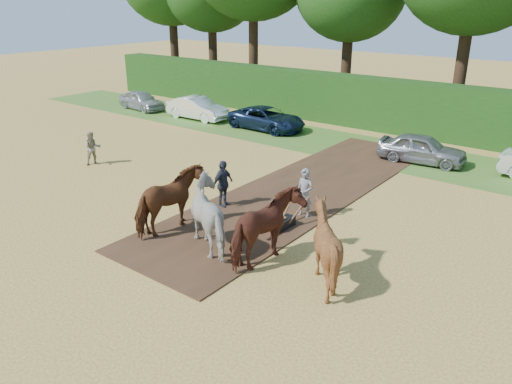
{
  "coord_description": "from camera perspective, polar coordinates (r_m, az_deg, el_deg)",
  "views": [
    {
      "loc": [
        11.68,
        -9.37,
        7.43
      ],
      "look_at": [
        2.27,
        2.83,
        1.4
      ],
      "focal_mm": 35.0,
      "sensor_mm": 36.0,
      "label": 1
    }
  ],
  "objects": [
    {
      "name": "plough_team",
      "position": [
        15.16,
        -1.51,
        -3.34
      ],
      "size": [
        7.18,
        5.26,
        2.2
      ],
      "color": "maroon",
      "rests_on": "ground"
    },
    {
      "name": "ground",
      "position": [
        16.71,
        -12.23,
        -5.54
      ],
      "size": [
        120.0,
        120.0,
        0.0
      ],
      "primitive_type": "plane",
      "color": "gold",
      "rests_on": "ground"
    },
    {
      "name": "parked_cars",
      "position": [
        26.84,
        11.62,
        6.39
      ],
      "size": [
        35.79,
        3.18,
        1.45
      ],
      "color": "#ABADB2",
      "rests_on": "ground"
    },
    {
      "name": "hedgerow",
      "position": [
        30.79,
        14.84,
        9.57
      ],
      "size": [
        46.0,
        1.6,
        3.0
      ],
      "primitive_type": "cube",
      "color": "#14380F",
      "rests_on": "ground"
    },
    {
      "name": "spectator_near",
      "position": [
        24.76,
        -18.17,
        4.76
      ],
      "size": [
        0.89,
        0.96,
        1.6
      ],
      "primitive_type": "imported",
      "rotation": [
        0.0,
        0.0,
        1.11
      ],
      "color": "#B8AF90",
      "rests_on": "ground"
    },
    {
      "name": "spectator_far",
      "position": [
        18.69,
        -3.81,
        0.91
      ],
      "size": [
        0.45,
        1.07,
        1.82
      ],
      "primitive_type": "imported",
      "rotation": [
        0.0,
        0.0,
        1.58
      ],
      "color": "#2A2F38",
      "rests_on": "ground"
    },
    {
      "name": "grass_verge",
      "position": [
        27.15,
        10.72,
        5.15
      ],
      "size": [
        50.0,
        5.0,
        0.03
      ],
      "primitive_type": "cube",
      "color": "#38601E",
      "rests_on": "ground"
    },
    {
      "name": "earth_strip",
      "position": [
        20.65,
        5.39,
        0.26
      ],
      "size": [
        4.5,
        17.0,
        0.05
      ],
      "primitive_type": "cube",
      "color": "#472D1C",
      "rests_on": "ground"
    }
  ]
}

